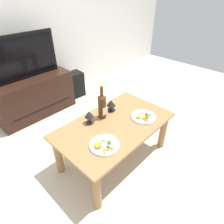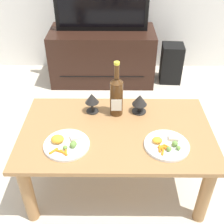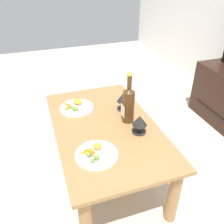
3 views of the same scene
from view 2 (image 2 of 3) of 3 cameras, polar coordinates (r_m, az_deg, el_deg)
ground_plane at (r=1.94m, az=0.76°, el=-13.90°), size 6.40×6.40×0.00m
dining_table at (r=1.68m, az=0.86°, el=-5.85°), size 1.10×0.66×0.45m
tv_stand at (r=2.93m, az=-1.93°, el=11.31°), size 1.02×0.50×0.53m
tv_screen at (r=2.74m, az=-2.17°, el=21.45°), size 0.87×0.05×0.54m
floor_speaker at (r=2.98m, az=11.88°, el=9.60°), size 0.22×0.22×0.39m
wine_bottle at (r=1.68m, az=0.79°, el=3.52°), size 0.08×0.08×0.35m
goblet_left at (r=1.72m, az=-4.08°, el=2.55°), size 0.08×0.08×0.13m
goblet_right at (r=1.73m, az=5.61°, el=2.26°), size 0.09×0.09×0.12m
dinner_plate_left at (r=1.54m, az=-9.25°, el=-6.36°), size 0.25×0.25×0.05m
dinner_plate_right at (r=1.54m, az=10.96°, el=-6.49°), size 0.24×0.24×0.04m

